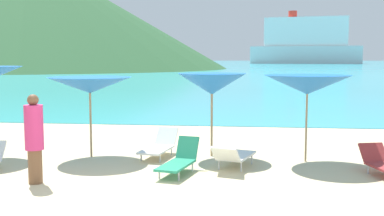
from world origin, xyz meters
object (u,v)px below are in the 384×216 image
at_px(beachgoer_2, 34,137).
at_px(cruise_ship, 306,43).
at_px(umbrella_6, 307,85).
at_px(umbrella_5, 212,84).
at_px(umbrella_4, 90,85).
at_px(lounge_chair_6, 159,146).
at_px(lounge_chair_3, 234,155).
at_px(lounge_chair_7, 179,160).

relative_size(beachgoer_2, cruise_ship, 0.04).
height_order(umbrella_6, cruise_ship, cruise_ship).
relative_size(umbrella_5, cruise_ship, 0.04).
xyz_separation_m(umbrella_4, umbrella_6, (5.47, 0.07, 0.05)).
xyz_separation_m(umbrella_5, lounge_chair_6, (-1.35, -0.24, -1.60)).
relative_size(lounge_chair_3, cruise_ship, 0.03).
bearing_deg(lounge_chair_3, umbrella_4, 3.66).
bearing_deg(umbrella_6, lounge_chair_7, -152.12).
xyz_separation_m(umbrella_6, cruise_ship, (23.75, 206.94, 7.25)).
distance_m(umbrella_6, lounge_chair_6, 4.06).
bearing_deg(lounge_chair_6, lounge_chair_3, -20.08).
height_order(umbrella_4, umbrella_5, umbrella_5).
xyz_separation_m(lounge_chair_6, cruise_ship, (27.46, 206.77, 8.87)).
relative_size(umbrella_6, lounge_chair_6, 1.27).
height_order(lounge_chair_3, lounge_chair_6, lounge_chair_6).
bearing_deg(umbrella_4, beachgoer_2, -95.76).
xyz_separation_m(umbrella_5, beachgoer_2, (-3.37, -3.15, -0.92)).
height_order(umbrella_6, lounge_chair_3, umbrella_6).
bearing_deg(cruise_ship, lounge_chair_3, -85.84).
height_order(lounge_chair_7, beachgoer_2, beachgoer_2).
distance_m(umbrella_5, umbrella_6, 2.40).
relative_size(lounge_chair_7, cruise_ship, 0.03).
distance_m(lounge_chair_6, cruise_ship, 208.77).
relative_size(umbrella_5, lounge_chair_3, 1.31).
bearing_deg(umbrella_5, lounge_chair_7, -106.11).
xyz_separation_m(lounge_chair_6, beachgoer_2, (-2.03, -2.92, 0.68)).
bearing_deg(cruise_ship, beachgoer_2, -86.85).
height_order(umbrella_4, lounge_chair_3, umbrella_4).
height_order(lounge_chair_7, cruise_ship, cruise_ship).
bearing_deg(lounge_chair_7, umbrella_5, 86.50).
xyz_separation_m(umbrella_6, lounge_chair_7, (-2.93, -1.55, -1.61)).
bearing_deg(lounge_chair_7, umbrella_4, 162.25).
height_order(umbrella_6, lounge_chair_7, umbrella_6).
relative_size(lounge_chair_6, cruise_ship, 0.03).
bearing_deg(lounge_chair_7, umbrella_6, 40.49).
height_order(lounge_chair_3, beachgoer_2, beachgoer_2).
bearing_deg(lounge_chair_3, umbrella_5, -48.42).
bearing_deg(umbrella_6, cruise_ship, 83.45).
relative_size(umbrella_5, beachgoer_2, 1.18).
distance_m(umbrella_5, lounge_chair_3, 2.16).
bearing_deg(beachgoer_2, umbrella_6, 45.19).
bearing_deg(lounge_chair_6, beachgoer_2, -115.55).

